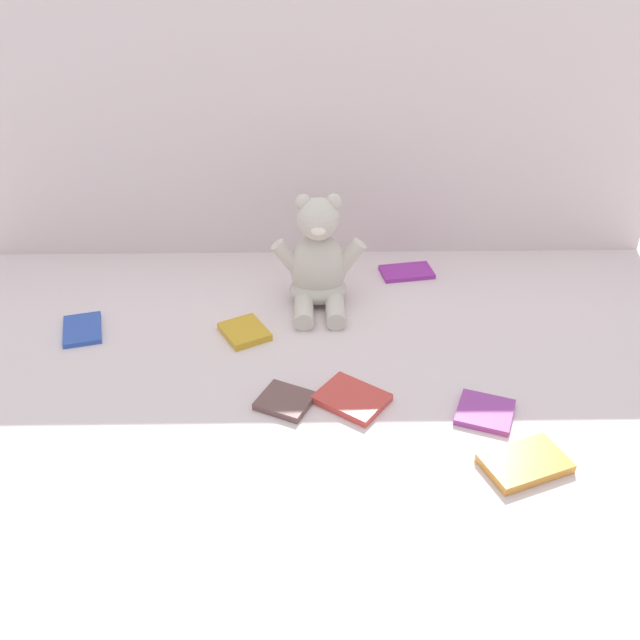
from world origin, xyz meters
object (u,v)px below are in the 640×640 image
(book_case_5, at_px, (82,329))
(book_case_1, at_px, (285,401))
(book_case_4, at_px, (352,399))
(book_case_3, at_px, (525,463))
(book_case_6, at_px, (485,412))
(teddy_bear, at_px, (319,264))
(book_case_2, at_px, (407,272))
(book_case_0, at_px, (245,331))

(book_case_5, bearing_deg, book_case_1, 135.85)
(book_case_1, xyz_separation_m, book_case_4, (0.12, 0.00, 0.00))
(book_case_3, height_order, book_case_5, book_case_3)
(book_case_6, bearing_deg, teddy_bear, 147.43)
(book_case_1, relative_size, book_case_6, 0.95)
(book_case_1, bearing_deg, teddy_bear, -164.07)
(book_case_5, relative_size, book_case_6, 1.19)
(book_case_2, bearing_deg, book_case_6, -0.75)
(teddy_bear, relative_size, book_case_3, 1.86)
(book_case_2, xyz_separation_m, book_case_6, (0.08, -0.53, 0.00))
(book_case_0, relative_size, book_case_4, 0.81)
(book_case_0, distance_m, book_case_5, 0.35)
(teddy_bear, xyz_separation_m, book_case_2, (0.22, 0.12, -0.09))
(book_case_2, height_order, book_case_3, book_case_3)
(teddy_bear, bearing_deg, book_case_1, -101.02)
(book_case_6, bearing_deg, book_case_2, 119.80)
(teddy_bear, height_order, book_case_0, teddy_bear)
(book_case_5, distance_m, book_case_6, 0.85)
(book_case_1, height_order, book_case_4, book_case_4)
(book_case_0, bearing_deg, teddy_bear, -168.74)
(teddy_bear, bearing_deg, book_case_6, -54.27)
(book_case_6, bearing_deg, book_case_1, -164.58)
(teddy_bear, xyz_separation_m, book_case_1, (-0.07, -0.37, -0.09))
(teddy_bear, xyz_separation_m, book_case_0, (-0.16, -0.13, -0.09))
(book_case_0, distance_m, book_case_6, 0.53)
(teddy_bear, bearing_deg, book_case_3, -58.67)
(book_case_0, distance_m, book_case_2, 0.45)
(book_case_3, distance_m, book_case_6, 0.14)
(book_case_1, bearing_deg, book_case_6, 110.66)
(book_case_6, bearing_deg, book_case_0, 170.61)
(book_case_3, xyz_separation_m, book_case_6, (-0.04, 0.13, -0.00))
(book_case_5, height_order, book_case_6, book_case_6)
(book_case_1, distance_m, book_case_3, 0.44)
(book_case_3, bearing_deg, book_case_6, 174.52)
(teddy_bear, distance_m, book_case_3, 0.64)
(book_case_6, bearing_deg, book_case_4, -168.44)
(book_case_1, distance_m, book_case_6, 0.36)
(teddy_bear, height_order, book_case_3, teddy_bear)
(book_case_1, bearing_deg, book_case_0, -132.00)
(book_case_4, bearing_deg, book_case_1, 128.66)
(teddy_bear, xyz_separation_m, book_case_4, (0.06, -0.36, -0.09))
(book_case_0, distance_m, book_case_1, 0.25)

